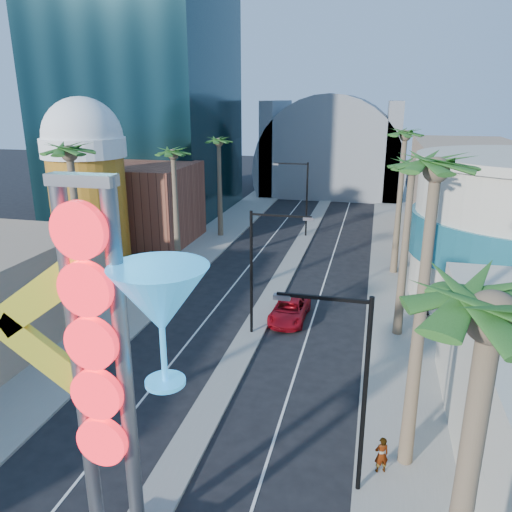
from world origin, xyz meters
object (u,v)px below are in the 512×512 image
at_px(pedestrian_b, 425,319).
at_px(red_pickup, 290,310).
at_px(pedestrian_a, 381,455).
at_px(neon_sign, 127,368).

bearing_deg(pedestrian_b, red_pickup, 7.20).
height_order(red_pickup, pedestrian_a, pedestrian_a).
bearing_deg(red_pickup, pedestrian_b, 1.00).
bearing_deg(red_pickup, pedestrian_a, -64.56).
distance_m(red_pickup, pedestrian_b, 8.68).
bearing_deg(pedestrian_b, pedestrian_a, 86.56).
height_order(pedestrian_a, pedestrian_b, pedestrian_b).
bearing_deg(neon_sign, pedestrian_b, 63.41).
relative_size(red_pickup, pedestrian_a, 3.10).
xyz_separation_m(red_pickup, pedestrian_b, (8.68, -0.06, 0.30)).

